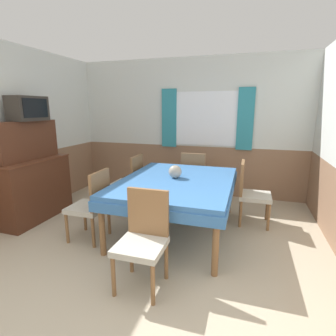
{
  "coord_description": "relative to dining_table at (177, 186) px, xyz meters",
  "views": [
    {
      "loc": [
        1.15,
        -1.28,
        1.68
      ],
      "look_at": [
        0.12,
        2.0,
        0.89
      ],
      "focal_mm": 28.0,
      "sensor_mm": 36.0,
      "label": 1
    }
  ],
  "objects": [
    {
      "name": "chair_head_window",
      "position": [
        -0.0,
        1.18,
        -0.15
      ],
      "size": [
        0.44,
        0.44,
        0.92
      ],
      "color": "brown",
      "rests_on": "ground_plane"
    },
    {
      "name": "vase",
      "position": [
        -0.04,
        0.07,
        0.19
      ],
      "size": [
        0.18,
        0.18,
        0.18
      ],
      "color": "#A39989",
      "rests_on": "dining_table"
    },
    {
      "name": "dining_table",
      "position": [
        0.0,
        0.0,
        0.0
      ],
      "size": [
        1.48,
        1.91,
        0.74
      ],
      "color": "#386BA8",
      "rests_on": "ground_plane"
    },
    {
      "name": "sideboard",
      "position": [
        -2.21,
        -0.23,
        -0.0
      ],
      "size": [
        0.46,
        1.17,
        1.5
      ],
      "color": "#4C2819",
      "rests_on": "ground_plane"
    },
    {
      "name": "wall_left",
      "position": [
        -2.47,
        -0.14,
        0.66
      ],
      "size": [
        0.05,
        4.12,
        2.6
      ],
      "color": "silver",
      "rests_on": "ground_plane"
    },
    {
      "name": "chair_head_near",
      "position": [
        -0.0,
        -1.18,
        -0.15
      ],
      "size": [
        0.44,
        0.44,
        0.92
      ],
      "rotation": [
        0.0,
        0.0,
        3.14
      ],
      "color": "brown",
      "rests_on": "ground_plane"
    },
    {
      "name": "chair_left_near",
      "position": [
        -0.96,
        -0.56,
        -0.15
      ],
      "size": [
        0.44,
        0.44,
        0.92
      ],
      "rotation": [
        0.0,
        0.0,
        1.57
      ],
      "color": "brown",
      "rests_on": "ground_plane"
    },
    {
      "name": "wall_back",
      "position": [
        -0.23,
        1.75,
        0.67
      ],
      "size": [
        4.79,
        0.09,
        2.6
      ],
      "color": "silver",
      "rests_on": "ground_plane"
    },
    {
      "name": "chair_right_far",
      "position": [
        0.96,
        0.56,
        -0.15
      ],
      "size": [
        0.44,
        0.44,
        0.92
      ],
      "rotation": [
        0.0,
        0.0,
        4.71
      ],
      "color": "brown",
      "rests_on": "ground_plane"
    },
    {
      "name": "chair_left_far",
      "position": [
        -0.96,
        0.56,
        -0.15
      ],
      "size": [
        0.44,
        0.44,
        0.92
      ],
      "rotation": [
        0.0,
        0.0,
        1.57
      ],
      "color": "brown",
      "rests_on": "ground_plane"
    },
    {
      "name": "tv",
      "position": [
        -2.19,
        -0.18,
        1.03
      ],
      "size": [
        0.29,
        0.55,
        0.35
      ],
      "color": "#2D2823",
      "rests_on": "sideboard"
    }
  ]
}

